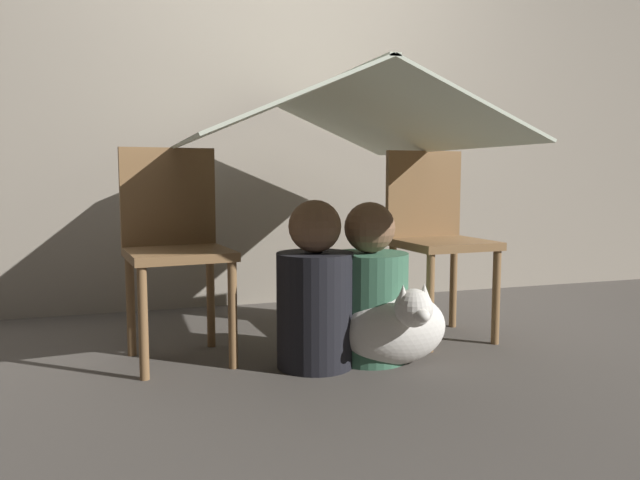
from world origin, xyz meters
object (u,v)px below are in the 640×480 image
at_px(person_front, 315,295).
at_px(dog, 397,326).
at_px(chair_left, 175,241).
at_px(chair_right, 436,233).
at_px(person_second, 369,293).

xyz_separation_m(person_front, dog, (0.31, -0.09, -0.13)).
height_order(chair_left, chair_right, same).
distance_m(chair_left, person_second, 0.83).
xyz_separation_m(chair_right, dog, (-0.37, -0.38, -0.33)).
relative_size(chair_right, dog, 2.00).
bearing_deg(chair_right, person_front, -160.47).
distance_m(person_front, dog, 0.35).
bearing_deg(dog, chair_right, 45.94).
bearing_deg(dog, person_second, 122.37).
bearing_deg(chair_left, person_second, -26.14).
height_order(chair_right, dog, chair_right).
xyz_separation_m(chair_left, person_second, (0.75, -0.27, -0.21)).
xyz_separation_m(person_second, dog, (0.07, -0.12, -0.12)).
relative_size(chair_left, chair_right, 1.00).
height_order(person_front, person_second, person_front).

